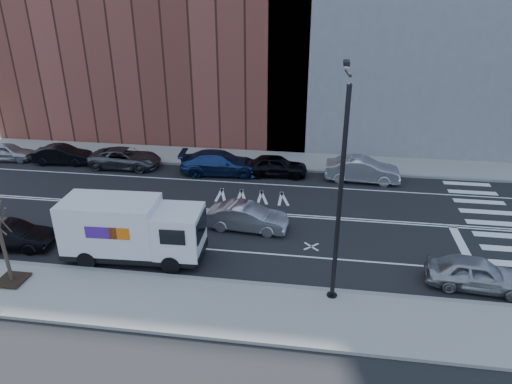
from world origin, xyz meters
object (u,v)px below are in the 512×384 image
(fedex_van, at_px, (132,229))
(driving_sedan, at_px, (247,217))
(far_parked_a, at_px, (8,152))
(far_parked_b, at_px, (63,155))
(near_parked_front, at_px, (476,273))

(fedex_van, bearing_deg, driving_sedan, 34.47)
(far_parked_a, height_order, driving_sedan, driving_sedan)
(far_parked_a, distance_m, far_parked_b, 4.46)
(far_parked_a, bearing_deg, near_parked_front, -114.96)
(fedex_van, relative_size, far_parked_a, 1.74)
(driving_sedan, distance_m, near_parked_front, 11.33)
(near_parked_front, bearing_deg, driving_sedan, 76.03)
(far_parked_b, relative_size, driving_sedan, 0.97)
(fedex_van, bearing_deg, far_parked_b, 129.01)
(fedex_van, xyz_separation_m, driving_sedan, (4.91, 3.69, -0.88))
(far_parked_a, relative_size, near_parked_front, 0.93)
(fedex_van, distance_m, driving_sedan, 6.21)
(fedex_van, distance_m, near_parked_front, 15.62)
(fedex_van, distance_m, far_parked_a, 18.80)
(fedex_van, xyz_separation_m, near_parked_front, (15.59, -0.09, -0.89))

